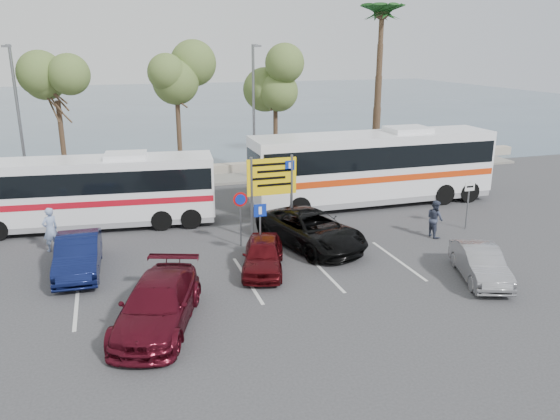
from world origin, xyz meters
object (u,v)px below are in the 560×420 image
object	(u,v)px
suv_black	(311,229)
pedestrian_far	(435,219)
car_maroon	(158,304)
direction_sign	(272,183)
pedestrian_near	(50,229)
coach_bus_left	(91,194)
coach_bus_right	(373,170)
street_lamp_left	(18,114)
street_lamp_right	(254,106)
car_red	(263,255)
car_blue	(78,255)
car_silver_b	(480,264)

from	to	relation	value
suv_black	pedestrian_far	world-z (taller)	pedestrian_far
car_maroon	suv_black	distance (m)	8.41
direction_sign	pedestrian_near	size ratio (longest dim) A/B	1.97
coach_bus_left	coach_bus_right	xyz separation A→B (m)	(14.00, -0.38, 0.27)
direction_sign	pedestrian_far	world-z (taller)	direction_sign
suv_black	pedestrian_far	xyz separation A→B (m)	(5.60, -0.50, 0.08)
direction_sign	pedestrian_near	xyz separation A→B (m)	(-9.12, 1.05, -1.51)
street_lamp_left	car_maroon	size ratio (longest dim) A/B	1.62
street_lamp_right	pedestrian_near	distance (m)	14.94
car_red	pedestrian_near	bearing A→B (deg)	167.02
coach_bus_right	car_blue	distance (m)	15.35
car_silver_b	pedestrian_near	world-z (taller)	pedestrian_near
direction_sign	pedestrian_far	size ratio (longest dim) A/B	2.18
street_lamp_right	pedestrian_near	world-z (taller)	street_lamp_right
street_lamp_left	coach_bus_right	xyz separation A→B (m)	(17.50, -7.02, -2.74)
coach_bus_right	suv_black	xyz separation A→B (m)	(-5.31, -5.00, -1.11)
coach_bus_right	pedestrian_far	xyz separation A→B (m)	(0.29, -5.50, -1.03)
car_maroon	car_silver_b	world-z (taller)	car_maroon
coach_bus_left	car_maroon	size ratio (longest dim) A/B	2.27
car_silver_b	pedestrian_near	xyz separation A→B (m)	(-14.89, 7.75, 0.31)
coach_bus_left	pedestrian_near	distance (m)	3.16
car_red	street_lamp_left	bearing A→B (deg)	142.59
street_lamp_left	direction_sign	size ratio (longest dim) A/B	2.23
pedestrian_far	street_lamp_left	bearing A→B (deg)	52.18
coach_bus_right	car_blue	world-z (taller)	coach_bus_right
coach_bus_left	pedestrian_near	xyz separation A→B (m)	(-1.62, -2.63, -0.68)
car_silver_b	street_lamp_left	bearing A→B (deg)	153.70
car_blue	pedestrian_far	size ratio (longest dim) A/B	2.59
coach_bus_right	car_maroon	xyz separation A→B (m)	(-12.07, -10.00, -1.14)
car_red	coach_bus_left	bearing A→B (deg)	147.97
street_lamp_right	suv_black	size ratio (longest dim) A/B	1.49
suv_black	car_silver_b	xyz separation A→B (m)	(4.58, -5.00, -0.14)
car_blue	pedestrian_near	world-z (taller)	pedestrian_near
pedestrian_near	pedestrian_far	size ratio (longest dim) A/B	1.11
direction_sign	car_silver_b	size ratio (longest dim) A/B	0.97
coach_bus_right	street_lamp_right	bearing A→B (deg)	122.66
car_red	pedestrian_near	distance (m)	8.98
car_silver_b	pedestrian_far	distance (m)	4.62
direction_sign	coach_bus_right	bearing A→B (deg)	26.95
car_blue	car_maroon	distance (m)	5.55
street_lamp_left	car_silver_b	bearing A→B (deg)	-45.42
street_lamp_right	coach_bus_right	bearing A→B (deg)	-57.34
street_lamp_left	street_lamp_right	world-z (taller)	same
direction_sign	suv_black	distance (m)	2.67
street_lamp_right	pedestrian_far	world-z (taller)	street_lamp_right
direction_sign	car_red	distance (m)	4.25
car_silver_b	suv_black	bearing A→B (deg)	151.63
direction_sign	suv_black	world-z (taller)	direction_sign
street_lamp_right	car_red	xyz separation A→B (m)	(-3.42, -13.89, -3.98)
direction_sign	car_silver_b	world-z (taller)	direction_sign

